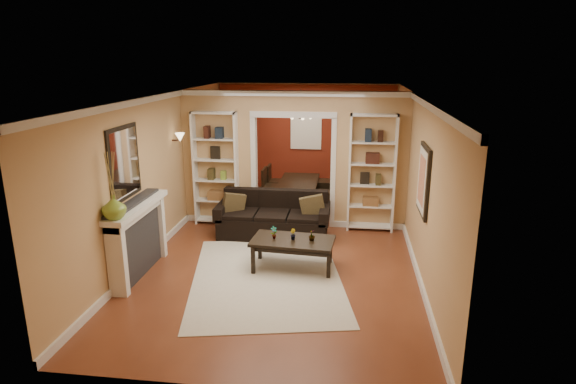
# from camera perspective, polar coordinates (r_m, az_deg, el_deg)

# --- Properties ---
(floor) EXTENTS (8.00, 8.00, 0.00)m
(floor) POSITION_cam_1_polar(r_m,az_deg,el_deg) (8.87, -0.30, -6.29)
(floor) COLOR brown
(floor) RESTS_ON ground
(ceiling) EXTENTS (8.00, 8.00, 0.00)m
(ceiling) POSITION_cam_1_polar(r_m,az_deg,el_deg) (8.25, -0.33, 11.37)
(ceiling) COLOR white
(ceiling) RESTS_ON ground
(wall_back) EXTENTS (8.00, 0.00, 8.00)m
(wall_back) POSITION_cam_1_polar(r_m,az_deg,el_deg) (12.36, 2.17, 6.50)
(wall_back) COLOR tan
(wall_back) RESTS_ON ground
(wall_front) EXTENTS (8.00, 0.00, 8.00)m
(wall_front) POSITION_cam_1_polar(r_m,az_deg,el_deg) (4.73, -6.86, -9.04)
(wall_front) COLOR tan
(wall_front) RESTS_ON ground
(wall_left) EXTENTS (0.00, 8.00, 8.00)m
(wall_left) POSITION_cam_1_polar(r_m,az_deg,el_deg) (9.03, -14.62, 2.57)
(wall_left) COLOR tan
(wall_left) RESTS_ON ground
(wall_right) EXTENTS (0.00, 8.00, 8.00)m
(wall_right) POSITION_cam_1_polar(r_m,az_deg,el_deg) (8.47, 14.96, 1.69)
(wall_right) COLOR tan
(wall_right) RESTS_ON ground
(partition_wall) EXTENTS (4.50, 0.15, 2.70)m
(partition_wall) POSITION_cam_1_polar(r_m,az_deg,el_deg) (9.62, 0.64, 3.87)
(partition_wall) COLOR tan
(partition_wall) RESTS_ON floor
(red_back_panel) EXTENTS (4.44, 0.04, 2.64)m
(red_back_panel) POSITION_cam_1_polar(r_m,az_deg,el_deg) (12.34, 2.16, 6.34)
(red_back_panel) COLOR maroon
(red_back_panel) RESTS_ON floor
(dining_window) EXTENTS (0.78, 0.03, 0.98)m
(dining_window) POSITION_cam_1_polar(r_m,az_deg,el_deg) (12.26, 2.15, 7.37)
(dining_window) COLOR #8CA5CC
(dining_window) RESTS_ON wall_back
(area_rug) EXTENTS (2.85, 3.56, 0.01)m
(area_rug) POSITION_cam_1_polar(r_m,az_deg,el_deg) (7.63, -2.54, -10.09)
(area_rug) COLOR beige
(area_rug) RESTS_ON floor
(sofa) EXTENTS (2.14, 0.92, 0.84)m
(sofa) POSITION_cam_1_polar(r_m,az_deg,el_deg) (9.19, -1.77, -2.74)
(sofa) COLOR black
(sofa) RESTS_ON floor
(pillow_left) EXTENTS (0.42, 0.33, 0.42)m
(pillow_left) POSITION_cam_1_polar(r_m,az_deg,el_deg) (9.26, -6.45, -1.39)
(pillow_left) COLOR brown
(pillow_left) RESTS_ON sofa
(pillow_right) EXTENTS (0.45, 0.16, 0.44)m
(pillow_right) POSITION_cam_1_polar(r_m,az_deg,el_deg) (9.02, 2.96, -1.70)
(pillow_right) COLOR brown
(pillow_right) RESTS_ON sofa
(coffee_table) EXTENTS (1.36, 0.81, 0.50)m
(coffee_table) POSITION_cam_1_polar(r_m,az_deg,el_deg) (7.85, 0.57, -7.34)
(coffee_table) COLOR black
(coffee_table) RESTS_ON floor
(plant_left) EXTENTS (0.13, 0.13, 0.21)m
(plant_left) POSITION_cam_1_polar(r_m,az_deg,el_deg) (7.76, -1.68, -4.82)
(plant_left) COLOR #336626
(plant_left) RESTS_ON coffee_table
(plant_center) EXTENTS (0.12, 0.12, 0.18)m
(plant_center) POSITION_cam_1_polar(r_m,az_deg,el_deg) (7.73, 0.57, -5.04)
(plant_center) COLOR #336626
(plant_center) RESTS_ON coffee_table
(plant_right) EXTENTS (0.13, 0.13, 0.17)m
(plant_right) POSITION_cam_1_polar(r_m,az_deg,el_deg) (7.70, 2.84, -5.14)
(plant_right) COLOR #336626
(plant_right) RESTS_ON coffee_table
(bookshelf_left) EXTENTS (0.90, 0.30, 2.30)m
(bookshelf_left) POSITION_cam_1_polar(r_m,az_deg,el_deg) (9.80, -8.53, 2.72)
(bookshelf_left) COLOR white
(bookshelf_left) RESTS_ON floor
(bookshelf_right) EXTENTS (0.90, 0.30, 2.30)m
(bookshelf_right) POSITION_cam_1_polar(r_m,az_deg,el_deg) (9.45, 9.89, 2.17)
(bookshelf_right) COLOR white
(bookshelf_right) RESTS_ON floor
(fireplace) EXTENTS (0.32, 1.70, 1.16)m
(fireplace) POSITION_cam_1_polar(r_m,az_deg,el_deg) (7.87, -17.15, -5.42)
(fireplace) COLOR white
(fireplace) RESTS_ON floor
(vase) EXTENTS (0.34, 0.34, 0.34)m
(vase) POSITION_cam_1_polar(r_m,az_deg,el_deg) (7.04, -19.94, -1.68)
(vase) COLOR olive
(vase) RESTS_ON fireplace
(mirror) EXTENTS (0.03, 0.95, 1.10)m
(mirror) POSITION_cam_1_polar(r_m,az_deg,el_deg) (7.60, -18.85, 3.29)
(mirror) COLOR silver
(mirror) RESTS_ON wall_left
(wall_sconce) EXTENTS (0.18, 0.18, 0.22)m
(wall_sconce) POSITION_cam_1_polar(r_m,az_deg,el_deg) (9.41, -13.02, 6.17)
(wall_sconce) COLOR #FFE0A5
(wall_sconce) RESTS_ON wall_left
(framed_art) EXTENTS (0.04, 0.85, 1.05)m
(framed_art) POSITION_cam_1_polar(r_m,az_deg,el_deg) (7.46, 15.71, 1.36)
(framed_art) COLOR black
(framed_art) RESTS_ON wall_right
(dining_table) EXTENTS (1.58, 0.88, 0.56)m
(dining_table) POSITION_cam_1_polar(r_m,az_deg,el_deg) (11.25, 1.44, -0.02)
(dining_table) COLOR black
(dining_table) RESTS_ON floor
(dining_chair_nw) EXTENTS (0.47, 0.47, 0.92)m
(dining_chair_nw) POSITION_cam_1_polar(r_m,az_deg,el_deg) (10.98, -1.57, 0.58)
(dining_chair_nw) COLOR black
(dining_chair_nw) RESTS_ON floor
(dining_chair_ne) EXTENTS (0.38, 0.38, 0.76)m
(dining_chair_ne) POSITION_cam_1_polar(r_m,az_deg,el_deg) (10.89, 4.16, -0.03)
(dining_chair_ne) COLOR black
(dining_chair_ne) RESTS_ON floor
(dining_chair_sw) EXTENTS (0.43, 0.43, 0.86)m
(dining_chair_sw) POSITION_cam_1_polar(r_m,az_deg,el_deg) (11.56, -1.11, 1.21)
(dining_chair_sw) COLOR black
(dining_chair_sw) RESTS_ON floor
(dining_chair_se) EXTENTS (0.60, 0.60, 0.93)m
(dining_chair_se) POSITION_cam_1_polar(r_m,az_deg,el_deg) (11.45, 4.34, 1.18)
(dining_chair_se) COLOR black
(dining_chair_se) RESTS_ON floor
(chandelier) EXTENTS (0.50, 0.50, 0.30)m
(chandelier) POSITION_cam_1_polar(r_m,az_deg,el_deg) (10.99, 1.58, 8.88)
(chandelier) COLOR #352018
(chandelier) RESTS_ON ceiling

